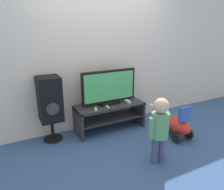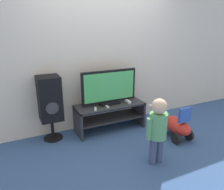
{
  "view_description": "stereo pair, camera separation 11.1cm",
  "coord_description": "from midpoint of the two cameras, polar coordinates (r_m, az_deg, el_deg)",
  "views": [
    {
      "loc": [
        -1.59,
        -2.94,
        1.8
      ],
      "look_at": [
        0.0,
        0.14,
        0.67
      ],
      "focal_mm": 35.0,
      "sensor_mm": 36.0,
      "label": 1
    },
    {
      "loc": [
        -1.49,
        -2.99,
        1.8
      ],
      "look_at": [
        0.0,
        0.14,
        0.67
      ],
      "focal_mm": 35.0,
      "sensor_mm": 36.0,
      "label": 2
    }
  ],
  "objects": [
    {
      "name": "speaker_tower",
      "position": [
        3.52,
        -16.82,
        -1.33
      ],
      "size": [
        0.34,
        0.35,
        1.05
      ],
      "color": "black",
      "rests_on": "ground_plane"
    },
    {
      "name": "tv_stand",
      "position": [
        3.85,
        -1.46,
        -4.6
      ],
      "size": [
        1.2,
        0.46,
        0.47
      ],
      "color": "#2D2D33",
      "rests_on": "ground_plane"
    },
    {
      "name": "child",
      "position": [
        2.93,
        11.22,
        -7.77
      ],
      "size": [
        0.35,
        0.51,
        0.92
      ],
      "color": "#3F4C72",
      "rests_on": "ground_plane"
    },
    {
      "name": "game_console",
      "position": [
        3.88,
        3.25,
        -1.63
      ],
      "size": [
        0.05,
        0.17,
        0.04
      ],
      "color": "white",
      "rests_on": "tv_stand"
    },
    {
      "name": "wall_back",
      "position": [
        3.86,
        -3.61,
        10.62
      ],
      "size": [
        10.0,
        0.06,
        2.6
      ],
      "color": "silver",
      "rests_on": "ground_plane"
    },
    {
      "name": "remote_primary",
      "position": [
        3.56,
        -5.16,
        -3.69
      ],
      "size": [
        0.08,
        0.13,
        0.03
      ],
      "color": "white",
      "rests_on": "tv_stand"
    },
    {
      "name": "ride_on_toy",
      "position": [
        3.76,
        15.67,
        -7.47
      ],
      "size": [
        0.32,
        0.59,
        0.58
      ],
      "color": "red",
      "rests_on": "ground_plane"
    },
    {
      "name": "television",
      "position": [
        3.72,
        -1.65,
        1.91
      ],
      "size": [
        0.98,
        0.2,
        0.59
      ],
      "color": "black",
      "rests_on": "tv_stand"
    },
    {
      "name": "ground_plane",
      "position": [
        3.8,
        0.12,
        -10.2
      ],
      "size": [
        16.0,
        16.0,
        0.0
      ],
      "primitive_type": "plane",
      "color": "#38568C"
    },
    {
      "name": "remote_secondary",
      "position": [
        3.66,
        -2.14,
        -3.0
      ],
      "size": [
        0.04,
        0.13,
        0.03
      ],
      "color": "white",
      "rests_on": "tv_stand"
    }
  ]
}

